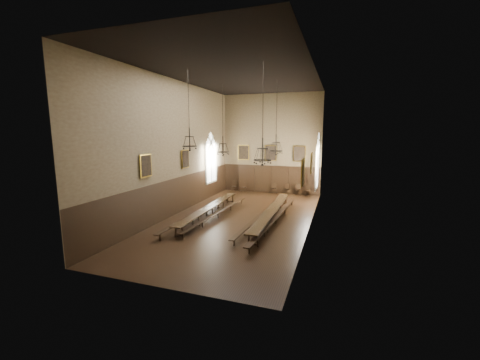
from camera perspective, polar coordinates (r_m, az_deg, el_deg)
The scene contains 32 objects.
floor at distance 19.26m, azimuth -0.17°, elevation -7.59°, with size 9.00×18.00×0.02m, color black.
ceiling at distance 18.76m, azimuth -0.19°, elevation 19.82°, with size 9.00×18.00×0.02m, color black.
wall_back at distance 27.14m, azimuth 6.04°, elevation 6.93°, with size 9.00×0.02×9.00m, color #79694A.
wall_front at distance 10.39m, azimuth -16.52°, elevation 2.99°, with size 9.00×0.02×9.00m, color #79694A.
wall_left at distance 20.38m, azimuth -12.33°, elevation 6.03°, with size 0.02×18.00×9.00m, color #79694A.
wall_right at distance 17.54m, azimuth 13.97°, elevation 5.49°, with size 0.02×18.00×9.00m, color #79694A.
wainscot_panelling at distance 18.93m, azimuth -0.17°, elevation -3.93°, with size 9.00×18.00×2.50m, color black, non-canonical shape.
table_left at distance 19.77m, azimuth -5.90°, elevation -6.09°, with size 0.84×9.16×0.71m.
table_right at distance 18.79m, azimuth 6.11°, elevation -6.83°, with size 0.84×9.76×0.76m.
bench_left_outer at distance 19.91m, azimuth -7.60°, elevation -6.19°, with size 0.31×10.31×0.46m.
bench_left_inner at distance 19.43m, azimuth -4.27°, elevation -6.63°, with size 0.80×9.03×0.41m.
bench_right_inner at distance 18.78m, azimuth 4.05°, elevation -7.14°, with size 0.70×9.65×0.43m.
bench_right_outer at distance 18.33m, azimuth 7.01°, elevation -7.50°, with size 0.80×10.71×0.48m.
chair_0 at distance 28.09m, azimuth -1.17°, elevation -1.59°, with size 0.53×0.53×0.97m.
chair_1 at distance 27.81m, azimuth 0.74°, elevation -1.75°, with size 0.42×0.42×0.89m.
chair_4 at distance 27.13m, azimuth 6.66°, elevation -2.01°, with size 0.54×0.54×1.00m.
chair_5 at distance 26.85m, azimuth 8.97°, elevation -2.19°, with size 0.55×0.55×1.00m.
chair_6 at distance 26.75m, azimuth 11.16°, elevation -2.27°, with size 0.56×0.56×1.02m.
chair_7 at distance 26.57m, azimuth 12.98°, elevation -2.41°, with size 0.50×0.50×1.02m.
chandelier_back_left at distance 21.42m, azimuth -3.33°, elevation 6.26°, with size 0.92×0.92×5.01m.
chandelier_back_right at distance 20.39m, azimuth 7.00°, elevation 6.47°, with size 0.91×0.91×4.86m.
chandelier_front_left at distance 17.08m, azimuth -9.74°, elevation 7.46°, with size 0.84×0.84×4.37m.
chandelier_front_right at distance 15.16m, azimuth 4.36°, elevation 5.03°, with size 0.92×0.92×5.01m.
portrait_back_0 at distance 27.75m, azimuth 0.68°, elevation 5.38°, with size 1.10×0.12×1.40m.
portrait_back_1 at distance 27.06m, azimuth 5.95°, elevation 5.23°, with size 1.10×0.12×1.40m.
portrait_back_2 at distance 26.60m, azimuth 11.44°, elevation 5.03°, with size 1.10×0.12×1.40m.
portrait_left_0 at distance 21.23m, azimuth -10.57°, elevation 4.04°, with size 0.12×1.00×1.30m.
portrait_left_1 at distance 17.47m, azimuth -17.79°, elevation 2.67°, with size 0.12×1.00×1.30m.
portrait_right_0 at distance 18.60m, azimuth 13.74°, elevation 3.22°, with size 0.12×1.00×1.30m.
portrait_right_1 at distance 14.16m, azimuth 12.10°, elevation 1.47°, with size 0.12×1.00×1.30m.
window_right at distance 23.10m, azimuth 14.84°, elevation 3.55°, with size 0.20×2.20×4.60m, color white, non-canonical shape.
window_left at distance 25.28m, azimuth -5.66°, elevation 4.28°, with size 0.20×2.20×4.60m, color white, non-canonical shape.
Camera 1 is at (5.97, -17.44, 5.56)m, focal length 22.00 mm.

